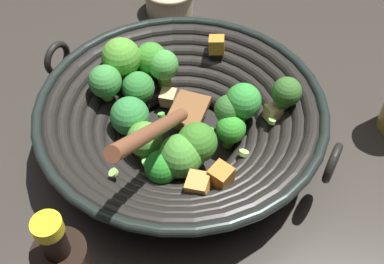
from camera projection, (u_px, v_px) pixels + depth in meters
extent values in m
plane|color=#332D28|center=(182.00, 145.00, 0.72)|extent=(4.00, 4.00, 0.00)
cylinder|color=black|center=(182.00, 142.00, 0.72)|extent=(0.15, 0.15, 0.01)
torus|color=black|center=(182.00, 136.00, 0.70)|extent=(0.21, 0.21, 0.02)
torus|color=black|center=(182.00, 132.00, 0.70)|extent=(0.24, 0.24, 0.02)
torus|color=black|center=(182.00, 128.00, 0.69)|extent=(0.27, 0.27, 0.02)
torus|color=black|center=(181.00, 124.00, 0.68)|extent=(0.29, 0.29, 0.02)
torus|color=black|center=(181.00, 119.00, 0.68)|extent=(0.32, 0.32, 0.02)
torus|color=black|center=(181.00, 115.00, 0.67)|extent=(0.35, 0.35, 0.02)
torus|color=black|center=(181.00, 110.00, 0.66)|extent=(0.38, 0.38, 0.02)
torus|color=black|center=(181.00, 105.00, 0.66)|extent=(0.40, 0.40, 0.01)
torus|color=black|center=(332.00, 163.00, 0.59)|extent=(0.05, 0.05, 0.05)
torus|color=black|center=(57.00, 58.00, 0.72)|extent=(0.05, 0.05, 0.05)
cylinder|color=#76A643|center=(107.00, 95.00, 0.70)|extent=(0.02, 0.02, 0.01)
sphere|color=#3B8C3D|center=(105.00, 81.00, 0.69)|extent=(0.05, 0.05, 0.05)
cylinder|color=#579441|center=(152.00, 72.00, 0.75)|extent=(0.02, 0.02, 0.02)
sphere|color=#3B8A29|center=(151.00, 58.00, 0.73)|extent=(0.05, 0.05, 0.05)
cylinder|color=#70A047|center=(284.00, 104.00, 0.67)|extent=(0.02, 0.02, 0.02)
sphere|color=#346626|center=(287.00, 92.00, 0.66)|extent=(0.04, 0.04, 0.04)
cylinder|color=#669746|center=(228.00, 122.00, 0.70)|extent=(0.02, 0.02, 0.02)
sphere|color=#326829|center=(229.00, 109.00, 0.68)|extent=(0.04, 0.04, 0.04)
cylinder|color=#648C4B|center=(162.00, 179.00, 0.65)|extent=(0.03, 0.03, 0.02)
sphere|color=#268B25|center=(161.00, 167.00, 0.63)|extent=(0.05, 0.05, 0.05)
cylinder|color=#7AC356|center=(181.00, 172.00, 0.66)|extent=(0.04, 0.04, 0.03)
sphere|color=#479032|center=(181.00, 156.00, 0.63)|extent=(0.06, 0.06, 0.06)
cylinder|color=#75C14A|center=(242.00, 116.00, 0.70)|extent=(0.02, 0.03, 0.02)
sphere|color=green|center=(243.00, 101.00, 0.67)|extent=(0.05, 0.05, 0.05)
cylinder|color=#84BE56|center=(146.00, 153.00, 0.67)|extent=(0.03, 0.03, 0.02)
sphere|color=#569735|center=(145.00, 139.00, 0.65)|extent=(0.05, 0.05, 0.05)
cylinder|color=#6DA243|center=(230.00, 142.00, 0.70)|extent=(0.02, 0.02, 0.02)
sphere|color=green|center=(231.00, 129.00, 0.67)|extent=(0.04, 0.04, 0.04)
cylinder|color=#6BAF3C|center=(140.00, 103.00, 0.74)|extent=(0.02, 0.02, 0.02)
sphere|color=#2F7A32|center=(138.00, 88.00, 0.71)|extent=(0.05, 0.05, 0.05)
cylinder|color=#7FB14A|center=(124.00, 75.00, 0.74)|extent=(0.03, 0.03, 0.02)
sphere|color=#529E31|center=(121.00, 57.00, 0.71)|extent=(0.06, 0.06, 0.06)
cylinder|color=#78A94D|center=(197.00, 157.00, 0.66)|extent=(0.02, 0.03, 0.02)
sphere|color=#397925|center=(197.00, 143.00, 0.64)|extent=(0.06, 0.06, 0.06)
cylinder|color=#63A135|center=(163.00, 80.00, 0.75)|extent=(0.03, 0.03, 0.03)
sphere|color=green|center=(162.00, 65.00, 0.72)|extent=(0.05, 0.05, 0.05)
cylinder|color=#6DA03D|center=(132.00, 131.00, 0.70)|extent=(0.02, 0.02, 0.02)
sphere|color=#31843D|center=(130.00, 116.00, 0.68)|extent=(0.06, 0.06, 0.06)
cube|color=#E58E45|center=(178.00, 169.00, 0.66)|extent=(0.04, 0.04, 0.04)
cube|color=#BE7024|center=(221.00, 175.00, 0.60)|extent=(0.04, 0.04, 0.03)
cube|color=#D99648|center=(199.00, 185.00, 0.60)|extent=(0.04, 0.04, 0.03)
cube|color=tan|center=(273.00, 113.00, 0.68)|extent=(0.03, 0.03, 0.03)
cube|color=#C8862E|center=(217.00, 45.00, 0.75)|extent=(0.03, 0.03, 0.03)
cube|color=#E1AC77|center=(169.00, 97.00, 0.74)|extent=(0.03, 0.03, 0.03)
cylinder|color=#56B247|center=(161.00, 115.00, 0.69)|extent=(0.01, 0.01, 0.01)
cylinder|color=#99D166|center=(163.00, 64.00, 0.76)|extent=(0.02, 0.02, 0.01)
cylinder|color=#56B247|center=(209.00, 131.00, 0.66)|extent=(0.02, 0.02, 0.01)
cylinder|color=#56B247|center=(129.00, 130.00, 0.69)|extent=(0.02, 0.02, 0.01)
cylinder|color=#6BC651|center=(147.00, 162.00, 0.64)|extent=(0.02, 0.02, 0.01)
cylinder|color=#99D166|center=(244.00, 153.00, 0.66)|extent=(0.02, 0.02, 0.01)
cylinder|color=#6BC651|center=(224.00, 173.00, 0.63)|extent=(0.02, 0.02, 0.01)
cylinder|color=#99D166|center=(113.00, 173.00, 0.60)|extent=(0.02, 0.01, 0.01)
cylinder|color=#56B247|center=(158.00, 160.00, 0.64)|extent=(0.02, 0.02, 0.01)
cylinder|color=#99D166|center=(272.00, 121.00, 0.66)|extent=(0.02, 0.02, 0.01)
cube|color=brown|center=(188.00, 111.00, 0.71)|extent=(0.08, 0.09, 0.01)
cylinder|color=brown|center=(154.00, 131.00, 0.56)|extent=(0.13, 0.17, 0.15)
cylinder|color=black|center=(54.00, 241.00, 0.43)|extent=(0.02, 0.02, 0.04)
cylinder|color=yellow|center=(47.00, 227.00, 0.41)|extent=(0.03, 0.03, 0.01)
cylinder|color=tan|center=(169.00, 1.00, 0.93)|extent=(0.09, 0.09, 0.05)
cylinder|color=#99D166|center=(172.00, 3.00, 0.92)|extent=(0.02, 0.02, 0.01)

